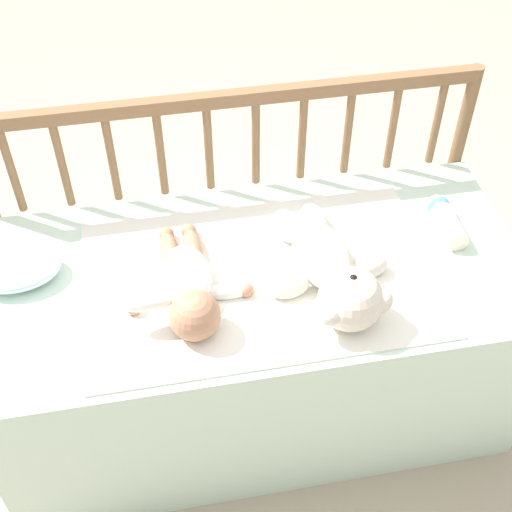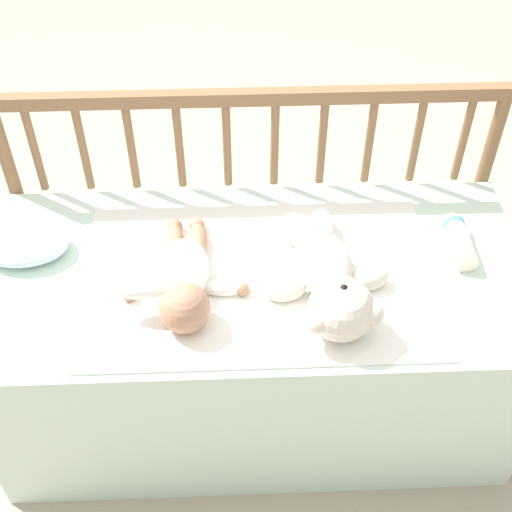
{
  "view_description": "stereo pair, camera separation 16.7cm",
  "coord_description": "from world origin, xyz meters",
  "px_view_note": "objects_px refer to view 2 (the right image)",
  "views": [
    {
      "loc": [
        -0.21,
        -1.15,
        1.8
      ],
      "look_at": [
        0.0,
        -0.01,
        0.6
      ],
      "focal_mm": 50.0,
      "sensor_mm": 36.0,
      "label": 1
    },
    {
      "loc": [
        -0.05,
        -1.17,
        1.8
      ],
      "look_at": [
        0.0,
        -0.01,
        0.6
      ],
      "focal_mm": 50.0,
      "sensor_mm": 36.0,
      "label": 2
    }
  ],
  "objects_px": {
    "baby_bottle": "(459,240)",
    "teddy_bear": "(330,281)",
    "baby": "(185,279)",
    "small_pillow": "(24,244)"
  },
  "relations": [
    {
      "from": "teddy_bear",
      "to": "small_pillow",
      "type": "relative_size",
      "value": 2.0
    },
    {
      "from": "baby",
      "to": "small_pillow",
      "type": "distance_m",
      "value": 0.42
    },
    {
      "from": "teddy_bear",
      "to": "baby",
      "type": "bearing_deg",
      "value": 174.8
    },
    {
      "from": "small_pillow",
      "to": "teddy_bear",
      "type": "bearing_deg",
      "value": -13.5
    },
    {
      "from": "baby",
      "to": "small_pillow",
      "type": "bearing_deg",
      "value": 160.02
    },
    {
      "from": "teddy_bear",
      "to": "small_pillow",
      "type": "distance_m",
      "value": 0.75
    },
    {
      "from": "baby_bottle",
      "to": "small_pillow",
      "type": "relative_size",
      "value": 0.8
    },
    {
      "from": "baby",
      "to": "baby_bottle",
      "type": "relative_size",
      "value": 2.18
    },
    {
      "from": "teddy_bear",
      "to": "baby_bottle",
      "type": "height_order",
      "value": "teddy_bear"
    },
    {
      "from": "baby_bottle",
      "to": "teddy_bear",
      "type": "bearing_deg",
      "value": -155.78
    }
  ]
}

